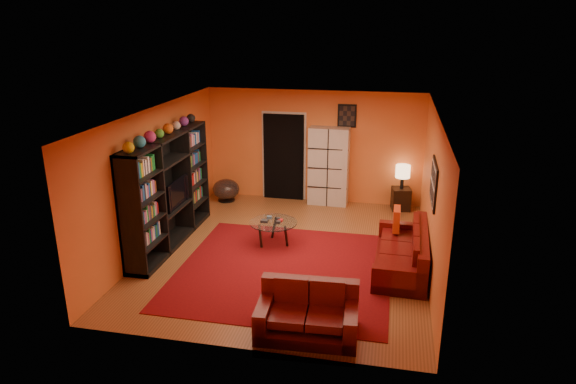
% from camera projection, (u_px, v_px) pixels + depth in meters
% --- Properties ---
extents(floor, '(6.00, 6.00, 0.00)m').
position_uv_depth(floor, '(287.00, 252.00, 9.52)').
color(floor, brown).
rests_on(floor, ground).
extents(ceiling, '(6.00, 6.00, 0.00)m').
position_uv_depth(ceiling, '(287.00, 113.00, 8.69)').
color(ceiling, white).
rests_on(ceiling, wall_back).
extents(wall_back, '(6.00, 0.00, 6.00)m').
position_uv_depth(wall_back, '(314.00, 147.00, 11.89)').
color(wall_back, orange).
rests_on(wall_back, floor).
extents(wall_front, '(6.00, 0.00, 6.00)m').
position_uv_depth(wall_front, '(237.00, 259.00, 6.32)').
color(wall_front, orange).
rests_on(wall_front, floor).
extents(wall_left, '(0.00, 6.00, 6.00)m').
position_uv_depth(wall_left, '(156.00, 177.00, 9.59)').
color(wall_left, orange).
rests_on(wall_left, floor).
extents(wall_right, '(0.00, 6.00, 6.00)m').
position_uv_depth(wall_right, '(432.00, 195.00, 8.62)').
color(wall_right, orange).
rests_on(wall_right, floor).
extents(rug, '(3.60, 3.60, 0.01)m').
position_uv_depth(rug, '(284.00, 269.00, 8.85)').
color(rug, '#590A0F').
rests_on(rug, floor).
extents(doorway, '(0.95, 0.10, 2.04)m').
position_uv_depth(doorway, '(284.00, 157.00, 12.07)').
color(doorway, black).
rests_on(doorway, floor).
extents(wall_art_right, '(0.03, 1.00, 0.70)m').
position_uv_depth(wall_art_right, '(434.00, 183.00, 8.25)').
color(wall_art_right, black).
rests_on(wall_art_right, wall_right).
extents(wall_art_back, '(0.42, 0.03, 0.52)m').
position_uv_depth(wall_art_back, '(347.00, 116.00, 11.48)').
color(wall_art_back, black).
rests_on(wall_art_back, wall_back).
extents(entertainment_unit, '(0.45, 3.00, 2.10)m').
position_uv_depth(entertainment_unit, '(169.00, 191.00, 9.62)').
color(entertainment_unit, black).
rests_on(entertainment_unit, floor).
extents(tv, '(0.91, 0.12, 0.52)m').
position_uv_depth(tv, '(173.00, 193.00, 9.72)').
color(tv, black).
rests_on(tv, entertainment_unit).
extents(sofa, '(0.91, 2.12, 0.85)m').
position_uv_depth(sofa, '(406.00, 253.00, 8.82)').
color(sofa, '#4C0A0B').
rests_on(sofa, rug).
extents(loveseat, '(1.40, 0.88, 0.85)m').
position_uv_depth(loveseat, '(308.00, 313.00, 7.03)').
color(loveseat, '#4C0A0B').
rests_on(loveseat, rug).
extents(throw_pillow, '(0.12, 0.42, 0.42)m').
position_uv_depth(throw_pillow, '(397.00, 219.00, 9.39)').
color(throw_pillow, red).
rests_on(throw_pillow, sofa).
extents(coffee_table, '(0.90, 0.90, 0.45)m').
position_uv_depth(coffee_table, '(273.00, 224.00, 9.73)').
color(coffee_table, silver).
rests_on(coffee_table, floor).
extents(storage_cabinet, '(0.91, 0.43, 1.80)m').
position_uv_depth(storage_cabinet, '(329.00, 166.00, 11.75)').
color(storage_cabinet, beige).
rests_on(storage_cabinet, floor).
extents(bowl_chair, '(0.63, 0.63, 0.52)m').
position_uv_depth(bowl_chair, '(226.00, 189.00, 12.14)').
color(bowl_chair, black).
rests_on(bowl_chair, floor).
extents(side_table, '(0.46, 0.46, 0.50)m').
position_uv_depth(side_table, '(401.00, 199.00, 11.59)').
color(side_table, black).
rests_on(side_table, floor).
extents(table_lamp, '(0.32, 0.32, 0.54)m').
position_uv_depth(table_lamp, '(403.00, 172.00, 11.39)').
color(table_lamp, black).
rests_on(table_lamp, side_table).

